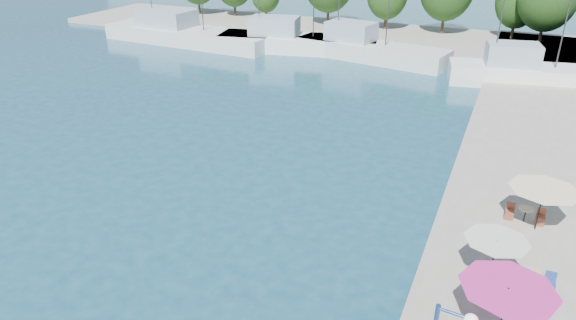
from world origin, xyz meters
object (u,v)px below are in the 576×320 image
at_px(trawler_02, 294,42).
at_px(umbrella_cream, 543,194).
at_px(umbrella_white, 496,246).
at_px(trawler_01, 186,34).
at_px(trawler_03, 367,49).
at_px(umbrella_pink, 507,294).
at_px(trawler_04, 531,74).

height_order(trawler_02, umbrella_cream, trawler_02).
bearing_deg(umbrella_white, trawler_01, 137.96).
bearing_deg(trawler_03, trawler_01, -165.68).
height_order(trawler_02, umbrella_pink, trawler_02).
distance_m(trawler_03, trawler_04, 16.89).
bearing_deg(umbrella_cream, trawler_02, 130.35).
bearing_deg(umbrella_cream, umbrella_pink, -97.95).
xyz_separation_m(trawler_02, umbrella_pink, (24.91, -39.09, 1.61)).
height_order(trawler_03, umbrella_white, trawler_03).
relative_size(trawler_04, umbrella_pink, 4.73).
height_order(trawler_01, trawler_04, same).
height_order(trawler_01, trawler_03, same).
bearing_deg(trawler_01, trawler_02, 9.74).
xyz_separation_m(trawler_04, umbrella_cream, (0.66, -27.36, 1.47)).
distance_m(trawler_02, umbrella_white, 43.48).
bearing_deg(umbrella_pink, trawler_04, 89.18).
xyz_separation_m(umbrella_white, umbrella_cream, (1.72, 5.29, 0.01)).
height_order(trawler_01, umbrella_pink, trawler_01).
bearing_deg(umbrella_white, umbrella_cream, 71.95).
distance_m(trawler_02, umbrella_cream, 40.31).
bearing_deg(trawler_01, umbrella_pink, -40.31).
relative_size(trawler_03, umbrella_white, 6.76).
xyz_separation_m(trawler_03, umbrella_cream, (17.24, -30.58, 1.47)).
bearing_deg(umbrella_pink, umbrella_white, 100.10).
height_order(trawler_01, umbrella_white, trawler_01).
bearing_deg(trawler_02, umbrella_white, -67.38).
relative_size(trawler_02, umbrella_pink, 5.63).
xyz_separation_m(trawler_02, umbrella_cream, (26.08, -30.70, 1.47)).
distance_m(umbrella_white, umbrella_cream, 5.56).
bearing_deg(trawler_04, trawler_01, 166.38).
distance_m(umbrella_pink, umbrella_white, 3.15).
height_order(trawler_03, trawler_04, same).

